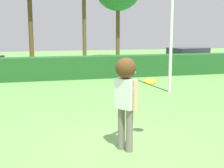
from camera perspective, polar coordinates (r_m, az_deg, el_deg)
name	(u,v)px	position (r m, az deg, el deg)	size (l,w,h in m)	color
ground_plane	(123,145)	(6.52, 1.95, -11.06)	(60.00, 60.00, 0.00)	#649A4C
person	(126,90)	(5.93, 2.55, -1.04)	(0.58, 0.80, 1.82)	slate
frisbee	(151,81)	(6.64, 7.05, 0.46)	(0.26, 0.26, 0.09)	orange
hedge_row	(67,68)	(15.17, -8.13, 2.95)	(19.97, 0.90, 1.07)	#215723
parked_car_green	(188,57)	(20.08, 13.67, 4.87)	(4.46, 2.51, 1.25)	#1E6633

